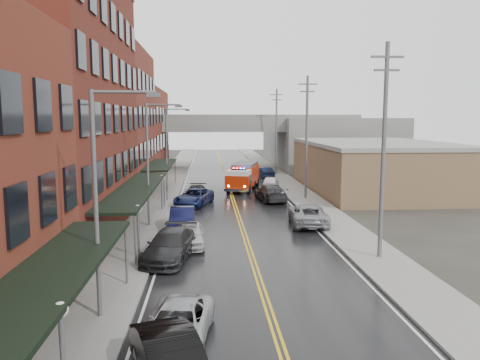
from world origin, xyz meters
TOP-DOWN VIEW (x-y plane):
  - road at (0.00, 30.00)m, footprint 11.00×160.00m
  - sidewalk_left at (-7.30, 30.00)m, footprint 3.00×160.00m
  - sidewalk_right at (7.30, 30.00)m, footprint 3.00×160.00m
  - curb_left at (-5.65, 30.00)m, footprint 0.30×160.00m
  - curb_right at (5.65, 30.00)m, footprint 0.30×160.00m
  - brick_building_b at (-13.30, 23.00)m, footprint 9.00×20.00m
  - brick_building_c at (-13.30, 40.50)m, footprint 9.00×15.00m
  - brick_building_far at (-13.30, 58.00)m, footprint 9.00×20.00m
  - tan_building at (16.00, 40.00)m, footprint 14.00×22.00m
  - right_far_block at (18.00, 70.00)m, footprint 18.00×30.00m
  - awning_0 at (-7.49, 4.00)m, footprint 2.60×16.00m
  - awning_1 at (-7.49, 23.00)m, footprint 2.60×18.00m
  - awning_2 at (-7.49, 40.50)m, footprint 2.60×13.00m
  - globe_lamp_0 at (-6.40, 2.00)m, footprint 0.44×0.44m
  - globe_lamp_1 at (-6.40, 16.00)m, footprint 0.44×0.44m
  - globe_lamp_2 at (-6.40, 30.00)m, footprint 0.44×0.44m
  - street_lamp_0 at (-6.55, 8.00)m, footprint 2.64×0.22m
  - street_lamp_1 at (-6.55, 24.00)m, footprint 2.64×0.22m
  - street_lamp_2 at (-6.55, 40.00)m, footprint 2.64×0.22m
  - utility_pole_0 at (7.20, 15.00)m, footprint 1.80×0.24m
  - utility_pole_1 at (7.20, 35.00)m, footprint 1.80×0.24m
  - utility_pole_2 at (7.20, 55.00)m, footprint 1.80×0.24m
  - overpass at (0.00, 62.00)m, footprint 40.00×10.00m
  - fire_truck at (1.50, 41.59)m, footprint 4.68×8.34m
  - parked_car_left_2 at (-3.60, 5.80)m, footprint 2.82×5.04m
  - parked_car_left_3 at (-4.62, 15.70)m, footprint 3.32×6.01m
  - parked_car_left_4 at (-3.60, 18.50)m, footprint 1.91×4.47m
  - parked_car_left_5 at (-4.31, 22.80)m, footprint 1.74×4.89m
  - parked_car_left_6 at (-3.73, 32.43)m, footprint 4.01×6.04m
  - parked_car_left_7 at (-3.60, 35.09)m, footprint 2.37×5.06m
  - parked_car_right_0 at (5.00, 23.80)m, footprint 3.23×6.00m
  - parked_car_right_1 at (3.60, 34.20)m, footprint 2.91×5.77m
  - parked_car_right_2 at (4.62, 41.80)m, footprint 2.60×4.67m
  - parked_car_right_3 at (5.00, 51.83)m, footprint 2.73×4.67m

SIDE VIEW (x-z plane):
  - road at x=0.00m, z-range 0.00..0.02m
  - sidewalk_left at x=-7.30m, z-range 0.00..0.15m
  - sidewalk_right at x=7.30m, z-range 0.00..0.15m
  - curb_left at x=-5.65m, z-range 0.00..0.15m
  - curb_right at x=5.65m, z-range 0.00..0.15m
  - parked_car_left_2 at x=-3.60m, z-range 0.00..1.33m
  - parked_car_left_7 at x=-3.60m, z-range 0.00..1.43m
  - parked_car_right_3 at x=5.00m, z-range 0.00..1.45m
  - parked_car_right_2 at x=4.62m, z-range 0.00..1.50m
  - parked_car_left_4 at x=-3.60m, z-range 0.00..1.50m
  - parked_car_left_6 at x=-3.73m, z-range 0.00..1.54m
  - parked_car_right_0 at x=5.00m, z-range 0.00..1.60m
  - parked_car_left_5 at x=-4.31m, z-range 0.00..1.61m
  - parked_car_right_1 at x=3.60m, z-range 0.00..1.61m
  - parked_car_left_3 at x=-4.62m, z-range 0.00..1.65m
  - fire_truck at x=1.50m, z-range 0.12..3.03m
  - globe_lamp_0 at x=-6.40m, z-range 0.75..3.87m
  - globe_lamp_1 at x=-6.40m, z-range 0.75..3.87m
  - globe_lamp_2 at x=-6.40m, z-range 0.75..3.87m
  - tan_building at x=16.00m, z-range 0.00..5.00m
  - awning_2 at x=-7.49m, z-range 1.44..4.53m
  - awning_0 at x=-7.49m, z-range 1.44..4.53m
  - awning_1 at x=-7.49m, z-range 1.44..4.53m
  - right_far_block at x=18.00m, z-range 0.00..8.00m
  - street_lamp_0 at x=-6.55m, z-range 0.69..9.69m
  - street_lamp_1 at x=-6.55m, z-range 0.69..9.69m
  - street_lamp_2 at x=-6.55m, z-range 0.69..9.69m
  - overpass at x=0.00m, z-range 2.24..9.74m
  - brick_building_far at x=-13.30m, z-range 0.00..12.00m
  - utility_pole_0 at x=7.20m, z-range 0.31..12.31m
  - utility_pole_1 at x=7.20m, z-range 0.31..12.31m
  - utility_pole_2 at x=7.20m, z-range 0.31..12.31m
  - brick_building_c at x=-13.30m, z-range 0.00..15.00m
  - brick_building_b at x=-13.30m, z-range 0.00..18.00m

